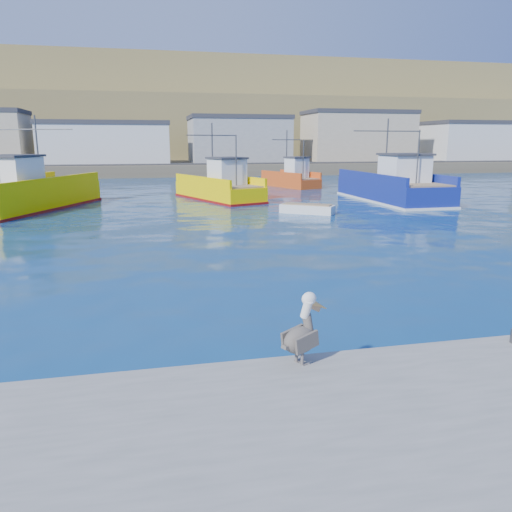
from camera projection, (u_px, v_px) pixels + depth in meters
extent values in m
plane|color=#072254|center=(327.00, 321.00, 13.49)|extent=(260.00, 260.00, 0.00)
cube|color=brown|center=(173.00, 166.00, 81.83)|extent=(160.00, 30.00, 1.60)
cube|color=olive|center=(165.00, 136.00, 105.42)|extent=(180.00, 40.00, 14.00)
cube|color=olive|center=(161.00, 116.00, 123.33)|extent=(200.00, 40.00, 24.00)
cube|color=#2D2D2D|center=(178.00, 164.00, 71.17)|extent=(150.00, 5.00, 0.10)
cube|color=silver|center=(107.00, 144.00, 74.18)|extent=(18.00, 11.00, 5.50)
cube|color=#333338|center=(105.00, 123.00, 73.50)|extent=(18.36, 11.22, 0.60)
cube|color=gray|center=(239.00, 141.00, 78.27)|extent=(15.00, 10.00, 6.50)
cube|color=#333338|center=(238.00, 118.00, 77.48)|extent=(15.30, 10.20, 0.60)
cube|color=tan|center=(357.00, 138.00, 82.36)|extent=(17.00, 9.00, 7.50)
cube|color=#333338|center=(359.00, 113.00, 81.45)|extent=(17.34, 9.18, 0.60)
cube|color=silver|center=(464.00, 143.00, 86.73)|extent=(13.00, 10.00, 6.00)
cube|color=#333338|center=(466.00, 123.00, 85.99)|extent=(13.26, 10.20, 0.60)
cube|color=#FFD900|center=(32.00, 198.00, 35.89)|extent=(8.63, 13.03, 1.61)
cube|color=#FFD900|center=(55.00, 182.00, 35.29)|extent=(4.96, 11.29, 0.70)
cube|color=#FFD900|center=(6.00, 181.00, 35.97)|extent=(4.96, 11.29, 0.70)
cube|color=maroon|center=(33.00, 208.00, 36.06)|extent=(8.81, 13.29, 0.25)
cube|color=#8C7251|center=(31.00, 186.00, 35.70)|extent=(8.14, 12.44, 0.10)
cube|color=white|center=(12.00, 172.00, 33.68)|extent=(3.87, 3.98, 2.00)
cube|color=#333338|center=(10.00, 156.00, 33.43)|extent=(4.21, 4.40, 0.15)
cylinder|color=#4C4C4C|center=(38.00, 151.00, 36.34)|extent=(0.16, 0.16, 5.00)
cylinder|color=#4C4C4C|center=(36.00, 129.00, 36.00)|extent=(5.36, 2.33, 0.08)
cube|color=#FFD900|center=(219.00, 192.00, 41.80)|extent=(6.58, 10.27, 1.26)
cube|color=#FFD900|center=(235.00, 179.00, 42.43)|extent=(3.57, 8.97, 0.70)
cube|color=#FFD900|center=(201.00, 181.00, 40.74)|extent=(3.57, 8.97, 0.70)
cube|color=maroon|center=(219.00, 199.00, 41.93)|extent=(6.72, 10.48, 0.25)
cube|color=#8C7251|center=(218.00, 184.00, 41.65)|extent=(6.19, 9.81, 0.10)
cube|color=white|center=(227.00, 172.00, 40.23)|extent=(3.06, 3.10, 2.00)
cube|color=#333338|center=(227.00, 158.00, 39.98)|extent=(3.32, 3.44, 0.15)
cylinder|color=#4C4C4C|center=(212.00, 154.00, 41.89)|extent=(0.15, 0.15, 5.00)
cylinder|color=#4C4C4C|center=(236.00, 161.00, 38.84)|extent=(0.13, 0.13, 4.00)
cylinder|color=#4C4C4C|center=(212.00, 135.00, 41.56)|extent=(4.42, 1.74, 0.08)
cube|color=navy|center=(391.00, 191.00, 40.91)|extent=(4.45, 12.31, 1.59)
cube|color=navy|center=(415.00, 176.00, 41.11)|extent=(0.41, 12.02, 0.70)
cube|color=navy|center=(369.00, 177.00, 40.21)|extent=(0.41, 12.02, 0.70)
cube|color=silver|center=(391.00, 200.00, 41.08)|extent=(4.54, 12.56, 0.25)
cube|color=#8C7251|center=(392.00, 181.00, 40.73)|extent=(4.10, 11.82, 0.10)
cube|color=white|center=(404.00, 169.00, 38.75)|extent=(3.04, 3.10, 2.00)
cube|color=#333338|center=(405.00, 154.00, 38.50)|extent=(3.26, 3.47, 0.15)
cylinder|color=#4C4C4C|center=(387.00, 150.00, 41.34)|extent=(0.12, 0.12, 5.00)
cylinder|color=#4C4C4C|center=(418.00, 158.00, 36.80)|extent=(0.10, 0.10, 4.00)
cylinder|color=#4C4C4C|center=(388.00, 131.00, 41.01)|extent=(6.01, 0.16, 0.08)
cube|color=#CE4816|center=(290.00, 182.00, 53.63)|extent=(5.10, 7.76, 0.94)
cube|color=#CE4816|center=(300.00, 174.00, 54.12)|extent=(2.65, 6.73, 0.70)
cube|color=#CE4816|center=(281.00, 175.00, 52.77)|extent=(2.65, 6.73, 0.70)
cube|color=#8C7251|center=(290.00, 177.00, 53.51)|extent=(4.79, 7.41, 0.10)
cube|color=white|center=(297.00, 168.00, 52.39)|extent=(2.42, 2.37, 2.00)
cube|color=#333338|center=(297.00, 157.00, 52.14)|extent=(2.63, 2.62, 0.15)
cylinder|color=#4C4C4C|center=(287.00, 154.00, 53.56)|extent=(0.15, 0.15, 5.00)
cylinder|color=#4C4C4C|center=(303.00, 160.00, 51.29)|extent=(0.13, 0.13, 4.00)
cylinder|color=#4C4C4C|center=(287.00, 140.00, 53.22)|extent=(3.60, 1.41, 0.08)
cube|color=silver|center=(307.00, 210.00, 33.71)|extent=(3.66, 3.13, 0.72)
cube|color=#8C7251|center=(307.00, 204.00, 33.63)|extent=(3.21, 2.70, 0.07)
cube|color=silver|center=(401.00, 184.00, 54.30)|extent=(2.74, 4.47, 0.84)
cube|color=#8C7251|center=(401.00, 180.00, 54.20)|extent=(2.31, 3.97, 0.08)
cylinder|color=#595451|center=(302.00, 359.00, 9.66)|extent=(0.08, 0.08, 0.27)
cube|color=#595451|center=(304.00, 364.00, 9.72)|extent=(0.17, 0.15, 0.01)
cylinder|color=#595451|center=(296.00, 356.00, 9.79)|extent=(0.08, 0.08, 0.27)
cube|color=#595451|center=(298.00, 361.00, 9.85)|extent=(0.17, 0.15, 0.01)
ellipsoid|color=#38332D|center=(301.00, 340.00, 9.66)|extent=(0.90, 0.74, 0.53)
cube|color=#38332D|center=(307.00, 342.00, 9.49)|extent=(0.57, 0.30, 0.39)
cube|color=#38332D|center=(293.00, 336.00, 9.80)|extent=(0.57, 0.30, 0.39)
cube|color=#38332D|center=(287.00, 347.00, 9.48)|extent=(0.25, 0.22, 0.11)
cylinder|color=#38332D|center=(308.00, 324.00, 9.71)|extent=(0.28, 0.33, 0.42)
cylinder|color=white|center=(306.00, 309.00, 9.61)|extent=(0.27, 0.32, 0.40)
ellipsoid|color=white|center=(309.00, 299.00, 9.60)|extent=(0.39, 0.35, 0.27)
cone|color=gold|center=(318.00, 305.00, 9.78)|extent=(0.54, 0.34, 0.37)
cube|color=tan|center=(314.00, 307.00, 9.73)|extent=(0.31, 0.18, 0.23)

